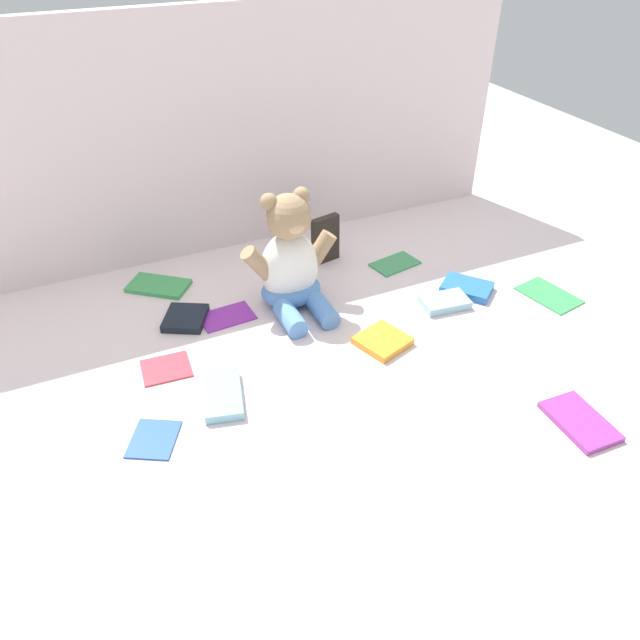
# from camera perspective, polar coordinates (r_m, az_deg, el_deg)

# --- Properties ---
(ground_plane) EXTENTS (3.20, 3.20, 0.00)m
(ground_plane) POSITION_cam_1_polar(r_m,az_deg,el_deg) (1.30, -2.29, -1.31)
(ground_plane) COLOR silver
(backdrop_drape) EXTENTS (1.53, 0.03, 0.58)m
(backdrop_drape) POSITION_cam_1_polar(r_m,az_deg,el_deg) (1.54, -9.17, 16.70)
(backdrop_drape) COLOR silver
(backdrop_drape) RESTS_ON ground_plane
(teddy_bear) EXTENTS (0.22, 0.19, 0.27)m
(teddy_bear) POSITION_cam_1_polar(r_m,az_deg,el_deg) (1.34, -2.75, 5.23)
(teddy_bear) COLOR white
(teddy_bear) RESTS_ON ground_plane
(book_case_0) EXTENTS (0.13, 0.14, 0.02)m
(book_case_0) POSITION_cam_1_polar(r_m,az_deg,el_deg) (1.47, 13.63, 2.97)
(book_case_0) COLOR #2765B4
(book_case_0) RESTS_ON ground_plane
(book_case_1) EXTENTS (0.11, 0.08, 0.02)m
(book_case_1) POSITION_cam_1_polar(r_m,az_deg,el_deg) (1.41, 11.64, 1.65)
(book_case_1) COLOR #8BB8CA
(book_case_1) RESTS_ON ground_plane
(book_case_2) EXTENTS (0.10, 0.09, 0.01)m
(book_case_2) POSITION_cam_1_polar(r_m,az_deg,el_deg) (1.24, -14.23, -4.47)
(book_case_2) COLOR #CD3946
(book_case_2) RESTS_ON ground_plane
(book_case_3) EXTENTS (0.11, 0.12, 0.01)m
(book_case_3) POSITION_cam_1_polar(r_m,az_deg,el_deg) (1.11, -15.38, -10.68)
(book_case_3) COLOR #264FA8
(book_case_3) RESTS_ON ground_plane
(book_case_4) EXTENTS (0.13, 0.09, 0.01)m
(book_case_4) POSITION_cam_1_polar(r_m,az_deg,el_deg) (1.55, 7.06, 5.34)
(book_case_4) COLOR #3A8F56
(book_case_4) RESTS_ON ground_plane
(book_case_5) EXTENTS (0.11, 0.15, 0.01)m
(book_case_5) POSITION_cam_1_polar(r_m,az_deg,el_deg) (1.51, 20.72, 2.26)
(book_case_5) COLOR #399B52
(book_case_5) RESTS_ON ground_plane
(book_case_6) EXTENTS (0.12, 0.08, 0.01)m
(book_case_6) POSITION_cam_1_polar(r_m,az_deg,el_deg) (1.36, -8.75, 0.38)
(book_case_6) COLOR purple
(book_case_6) RESTS_ON ground_plane
(book_case_7) EXTENTS (0.12, 0.12, 0.02)m
(book_case_7) POSITION_cam_1_polar(r_m,az_deg,el_deg) (1.36, -12.53, 0.17)
(book_case_7) COLOR black
(book_case_7) RESTS_ON ground_plane
(book_case_8) EXTENTS (0.08, 0.04, 0.12)m
(book_case_8) POSITION_cam_1_polar(r_m,az_deg,el_deg) (1.53, 0.51, 7.59)
(book_case_8) COLOR black
(book_case_8) RESTS_ON ground_plane
(book_case_9) EXTENTS (0.09, 0.13, 0.01)m
(book_case_9) POSITION_cam_1_polar(r_m,az_deg,el_deg) (1.19, 23.24, -8.76)
(book_case_9) COLOR #92348E
(book_case_9) RESTS_ON ground_plane
(book_case_10) EXTENTS (0.10, 0.14, 0.02)m
(book_case_10) POSITION_cam_1_polar(r_m,az_deg,el_deg) (1.16, -9.13, -6.96)
(book_case_10) COLOR #81BBD3
(book_case_10) RESTS_ON ground_plane
(book_case_11) EXTENTS (0.16, 0.15, 0.01)m
(book_case_11) POSITION_cam_1_polar(r_m,az_deg,el_deg) (1.50, -14.94, 3.13)
(book_case_11) COLOR #3C9C51
(book_case_11) RESTS_ON ground_plane
(book_case_12) EXTENTS (0.12, 0.12, 0.02)m
(book_case_12) POSITION_cam_1_polar(r_m,az_deg,el_deg) (1.27, 5.91, -1.98)
(book_case_12) COLOR orange
(book_case_12) RESTS_ON ground_plane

